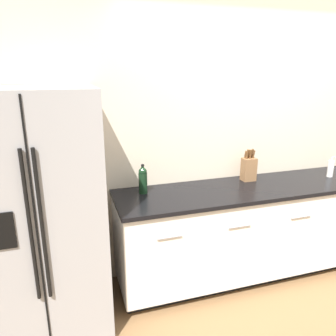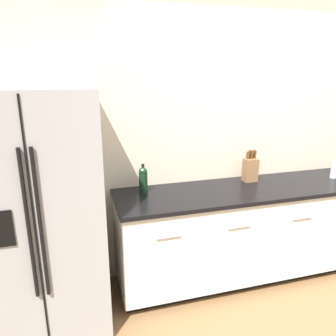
{
  "view_description": "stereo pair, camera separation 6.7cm",
  "coord_description": "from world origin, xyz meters",
  "px_view_note": "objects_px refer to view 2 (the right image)",
  "views": [
    {
      "loc": [
        -1.69,
        -1.5,
        1.95
      ],
      "look_at": [
        -0.9,
        0.99,
        1.17
      ],
      "focal_mm": 35.0,
      "sensor_mm": 36.0,
      "label": 1
    },
    {
      "loc": [
        -1.62,
        -1.52,
        1.95
      ],
      "look_at": [
        -0.9,
        0.99,
        1.17
      ],
      "focal_mm": 35.0,
      "sensor_mm": 36.0,
      "label": 2
    }
  ],
  "objects_px": {
    "refrigerator": "(41,213)",
    "soap_dispenser": "(334,170)",
    "knife_block": "(250,169)",
    "wine_bottle": "(143,180)"
  },
  "relations": [
    {
      "from": "soap_dispenser",
      "to": "wine_bottle",
      "type": "bearing_deg",
      "value": 176.49
    },
    {
      "from": "knife_block",
      "to": "soap_dispenser",
      "type": "bearing_deg",
      "value": -9.66
    },
    {
      "from": "knife_block",
      "to": "soap_dispenser",
      "type": "height_order",
      "value": "knife_block"
    },
    {
      "from": "refrigerator",
      "to": "knife_block",
      "type": "height_order",
      "value": "refrigerator"
    },
    {
      "from": "refrigerator",
      "to": "soap_dispenser",
      "type": "height_order",
      "value": "refrigerator"
    },
    {
      "from": "refrigerator",
      "to": "wine_bottle",
      "type": "distance_m",
      "value": 0.86
    },
    {
      "from": "refrigerator",
      "to": "soap_dispenser",
      "type": "bearing_deg",
      "value": 2.1
    },
    {
      "from": "wine_bottle",
      "to": "knife_block",
      "type": "bearing_deg",
      "value": 1.51
    },
    {
      "from": "refrigerator",
      "to": "soap_dispenser",
      "type": "distance_m",
      "value": 2.74
    },
    {
      "from": "refrigerator",
      "to": "wine_bottle",
      "type": "relative_size",
      "value": 7.07
    }
  ]
}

